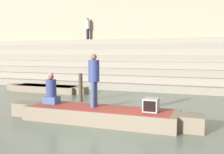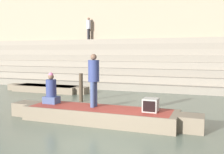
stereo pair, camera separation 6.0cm
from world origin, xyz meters
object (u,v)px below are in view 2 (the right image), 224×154
Objects in this scene: person_standing at (94,77)px; person_on_steps at (89,27)px; rowboat_main at (99,114)px; person_rowing at (51,91)px; tv_set at (151,105)px; mooring_post at (81,87)px; moored_boat_shore at (47,88)px.

person_on_steps is (-5.66, 11.55, 2.85)m from person_standing.
person_rowing reaches higher than rowboat_main.
tv_set reaches higher than rowboat_main.
rowboat_main is 3.71× the size of person_standing.
person_standing is 2.07m from tv_set.
person_on_steps is at bearing 122.15° from tv_set.
tv_set is at bearing 56.00° from person_on_steps.
person_on_steps reaches higher than rowboat_main.
tv_set is (1.67, 0.06, 0.42)m from rowboat_main.
mooring_post is 10.08m from person_on_steps.
person_rowing is at bearing 177.66° from rowboat_main.
person_rowing is at bearing 177.93° from tv_set.
rowboat_main is 3.69× the size of person_on_steps.
person_standing is 0.34× the size of moored_boat_shore.
tv_set is 14.33m from person_on_steps.
tv_set is 0.09× the size of moored_boat_shore.
rowboat_main is at bearing -41.00° from moored_boat_shore.
person_rowing is (-1.88, 0.13, 0.65)m from rowboat_main.
rowboat_main is 13.69m from person_on_steps.
mooring_post is at bearing 127.55° from rowboat_main.
rowboat_main is 2.00m from person_rowing.
moored_boat_shore is at bearing 147.77° from mooring_post.
mooring_post is (-3.88, 2.97, -0.01)m from tv_set.
person_standing is at bearing 177.40° from tv_set.
tv_set is at bearing -13.67° from person_rowing.
rowboat_main is 7.47m from moored_boat_shore.
person_rowing reaches higher than moored_boat_shore.
person_rowing is 0.21× the size of moored_boat_shore.
mooring_post is (3.26, -2.06, 0.45)m from moored_boat_shore.
rowboat_main is 1.73m from tv_set.
moored_boat_shore is (-7.14, 5.03, -0.47)m from tv_set.
rowboat_main is 5.90× the size of person_rowing.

